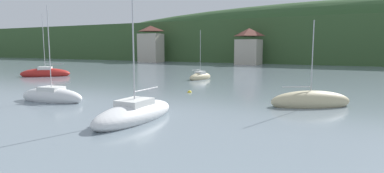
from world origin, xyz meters
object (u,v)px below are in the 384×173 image
at_px(shore_building_westcentral, 249,47).
at_px(sailboat_mid_3, 135,114).
at_px(sailboat_far_5, 45,73).
at_px(sailboat_mid_2, 52,96).
at_px(sailboat_mid_7, 310,101).
at_px(sailboat_far_9, 200,77).
at_px(shore_building_west, 151,44).
at_px(mooring_buoy_near, 190,92).

relative_size(shore_building_westcentral, sailboat_mid_3, 0.98).
xyz_separation_m(shore_building_westcentral, sailboat_far_5, (-17.85, -47.12, -4.10)).
xyz_separation_m(sailboat_mid_2, sailboat_far_5, (-20.42, 15.27, 0.04)).
xyz_separation_m(sailboat_mid_3, sailboat_far_5, (-30.86, 17.56, 0.04)).
distance_m(shore_building_westcentral, sailboat_mid_2, 62.58).
height_order(sailboat_mid_2, sailboat_mid_7, sailboat_mid_2).
distance_m(sailboat_far_5, sailboat_mid_7, 40.75).
distance_m(sailboat_far_5, sailboat_far_9, 24.47).
bearing_deg(sailboat_far_9, sailboat_mid_7, -121.64).
bearing_deg(sailboat_mid_2, sailboat_mid_3, 159.91).
xyz_separation_m(shore_building_west, mooring_buoy_near, (40.69, -51.88, -5.27)).
bearing_deg(sailboat_mid_7, shore_building_westcentral, 79.60).
height_order(sailboat_mid_7, sailboat_far_9, sailboat_far_9).
xyz_separation_m(sailboat_mid_3, sailboat_mid_7, (9.15, 9.87, -0.01)).
xyz_separation_m(sailboat_mid_2, sailboat_far_9, (3.04, 22.22, -0.07)).
relative_size(sailboat_mid_2, sailboat_mid_3, 0.87).
distance_m(sailboat_mid_3, sailboat_far_5, 35.51).
bearing_deg(sailboat_mid_3, shore_building_westcentral, -170.00).
xyz_separation_m(shore_building_westcentral, sailboat_mid_3, (13.01, -64.68, -4.14)).
distance_m(sailboat_mid_3, sailboat_far_9, 25.61).
bearing_deg(shore_building_westcentral, sailboat_far_9, -82.05).
height_order(sailboat_far_5, sailboat_mid_7, sailboat_far_5).
relative_size(sailboat_mid_3, sailboat_far_9, 1.32).
xyz_separation_m(sailboat_mid_7, sailboat_far_9, (-16.56, 14.65, -0.05)).
xyz_separation_m(shore_building_west, shore_building_westcentral, (30.28, 0.59, -0.73)).
xyz_separation_m(sailboat_mid_7, mooring_buoy_near, (-11.75, 2.35, -0.38)).
bearing_deg(sailboat_mid_2, shore_building_westcentral, -95.34).
height_order(shore_building_west, sailboat_mid_7, shore_building_west).
height_order(sailboat_far_9, mooring_buoy_near, sailboat_far_9).
xyz_separation_m(shore_building_west, sailboat_far_9, (35.88, -39.57, -4.93)).
bearing_deg(sailboat_mid_2, shore_building_west, -69.71).
relative_size(sailboat_mid_2, mooring_buoy_near, 19.77).
relative_size(sailboat_mid_2, sailboat_far_5, 0.83).
distance_m(sailboat_far_9, mooring_buoy_near, 13.21).
xyz_separation_m(sailboat_far_5, mooring_buoy_near, (28.27, -5.35, -0.44)).
xyz_separation_m(sailboat_mid_2, sailboat_mid_3, (10.44, -2.29, -0.01)).
relative_size(shore_building_west, sailboat_mid_2, 1.30).
xyz_separation_m(sailboat_mid_2, mooring_buoy_near, (7.85, 9.92, -0.40)).
bearing_deg(sailboat_far_9, shore_building_west, 52.07).
relative_size(shore_building_west, shore_building_westcentral, 1.16).
height_order(sailboat_mid_3, mooring_buoy_near, sailboat_mid_3).
bearing_deg(sailboat_mid_3, mooring_buoy_near, -169.39).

